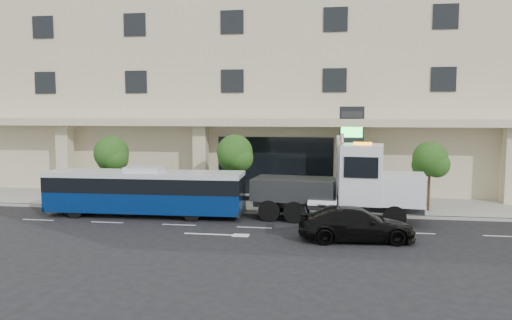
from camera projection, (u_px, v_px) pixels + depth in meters
The scene contains 11 objects.
ground at pixel (259, 221), 27.00m from camera, with size 120.00×120.00×0.00m, color black.
sidewalk at pixel (270, 203), 31.91m from camera, with size 120.00×6.00×0.15m, color gray.
curb at pixel (264, 212), 28.96m from camera, with size 120.00×0.30×0.15m, color gray.
convention_center at pixel (285, 62), 41.19m from camera, with size 60.00×17.60×20.00m.
tree_left at pixel (112, 156), 31.71m from camera, with size 2.27×2.20×4.22m.
tree_mid at pixel (235, 155), 30.51m from camera, with size 2.28×2.20×4.38m.
tree_right at pixel (430, 161), 28.82m from camera, with size 2.10×2.00×4.04m.
city_bus at pixel (145, 191), 28.16m from camera, with size 11.25×2.64×2.83m.
tow_truck at pixel (344, 186), 26.86m from camera, with size 10.39×3.45×4.71m.
black_sedan at pixel (356, 224), 22.94m from camera, with size 2.16×5.31×1.54m, color black.
signage_pylon at pixel (351, 154), 31.58m from camera, with size 1.53×0.58×6.08m.
Camera 1 is at (3.82, -26.27, 5.97)m, focal length 35.00 mm.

